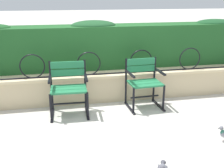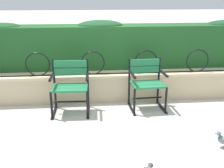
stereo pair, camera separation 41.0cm
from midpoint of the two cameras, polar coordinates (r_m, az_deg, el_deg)
name	(u,v)px [view 2 (the right image)]	position (r m, az deg, el deg)	size (l,w,h in m)	color
ground_plane	(113,121)	(4.21, 3.01, -7.82)	(60.00, 60.00, 0.00)	#BCB7AD
stone_wall	(108,86)	(4.95, 1.54, -0.46)	(7.77, 0.41, 0.51)	#C6B289
iron_arch_fence	(95,65)	(4.73, -1.13, 4.09)	(7.23, 0.02, 0.42)	black
hedge_row	(107,45)	(5.24, 1.15, 8.18)	(7.62, 0.60, 0.90)	#1E5123
park_chair_left	(70,85)	(4.40, -6.19, -0.24)	(0.62, 0.54, 0.85)	#237547
park_chair_right	(147,82)	(4.60, 9.86, 0.34)	(0.59, 0.55, 0.83)	#237547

